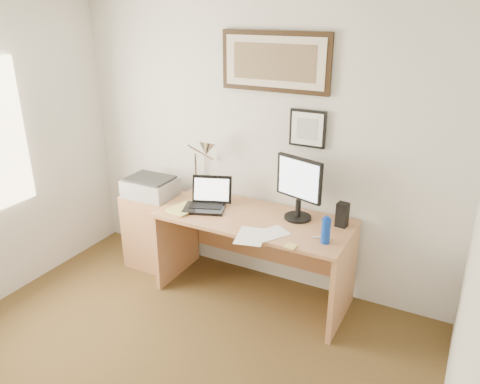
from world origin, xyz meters
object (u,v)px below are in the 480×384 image
Objects in this scene: lcd_monitor at (299,185)px; printer at (150,187)px; book at (177,205)px; side_cabinet at (155,230)px; desk at (258,238)px; laptop at (207,201)px; water_bottle at (326,231)px.

printer is (-1.39, -0.12, -0.22)m from lcd_monitor.
side_cabinet is at bearing 156.97° from book.
side_cabinet is 1.55m from lcd_monitor.
side_cabinet is 1.08m from desk.
printer is at bearing -176.37° from desk.
desk is 0.62m from lcd_monitor.
lcd_monitor reaches higher than side_cabinet.
printer reaches higher than book.
side_cabinet is 0.45m from printer.
laptop reaches higher than book.
lcd_monitor is (1.01, 0.25, 0.28)m from book.
book is 1.08m from lcd_monitor.
side_cabinet is 1.80m from water_bottle.
lcd_monitor is 1.41m from printer.
printer is at bearing 160.85° from book.
side_cabinet is 1.40× the size of lcd_monitor.
laptop reaches higher than desk.
water_bottle is 0.48m from lcd_monitor.
laptop is 0.92× the size of printer.
lcd_monitor is (0.33, 0.05, 0.53)m from desk.
book is 0.68× the size of laptop.
printer is at bearing -79.60° from side_cabinet.
laptop is 0.77× the size of lcd_monitor.
water_bottle is at bearing -5.76° from printer.
side_cabinet is 3.81× the size of water_bottle.
side_cabinet is 1.81× the size of laptop.
lcd_monitor reaches higher than laptop.
water_bottle is (1.72, -0.21, 0.48)m from side_cabinet.
book reaches higher than side_cabinet.
water_bottle is at bearing -20.20° from desk.
lcd_monitor reaches higher than printer.
side_cabinet is 0.77m from laptop.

